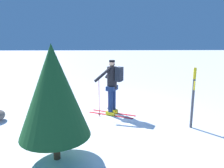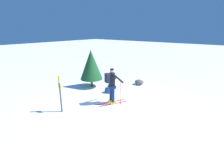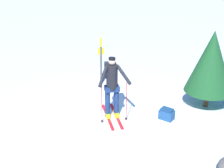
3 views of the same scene
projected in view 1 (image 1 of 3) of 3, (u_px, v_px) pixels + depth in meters
The scene contains 5 objects.
ground_plane at pixel (102, 115), 7.25m from camera, with size 80.00×80.00×0.00m, color white.
skier at pixel (113, 84), 7.10m from camera, with size 1.11×1.58×1.81m.
dropped_backpack at pixel (75, 123), 6.12m from camera, with size 0.38×0.46×0.33m.
trail_marker at pixel (193, 93), 6.02m from camera, with size 0.24×0.08×1.72m.
pine_tree at pixel (53, 91), 4.31m from camera, with size 1.44×1.44×2.41m.
Camera 1 is at (-6.90, -0.06, 2.49)m, focal length 35.00 mm.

